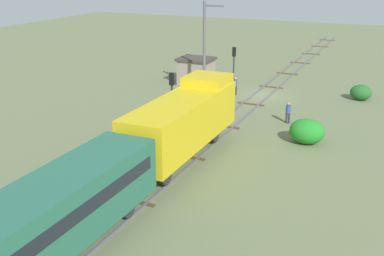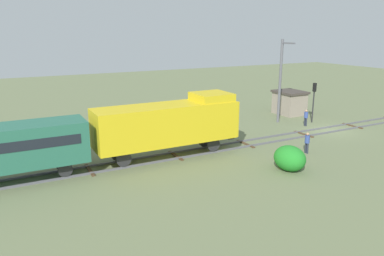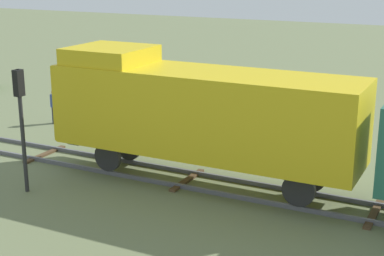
# 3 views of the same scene
# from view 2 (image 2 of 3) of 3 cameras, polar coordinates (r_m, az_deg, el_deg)

# --- Properties ---
(ground_plane) EXTENTS (120.40, 120.40, 0.00)m
(ground_plane) POSITION_cam_2_polar(r_m,az_deg,el_deg) (39.20, 20.16, -0.33)
(ground_plane) COLOR #66704C
(railway_track) EXTENTS (2.40, 80.26, 0.16)m
(railway_track) POSITION_cam_2_polar(r_m,az_deg,el_deg) (39.18, 20.17, -0.22)
(railway_track) COLOR #595960
(railway_track) RESTS_ON ground
(locomotive) EXTENTS (2.90, 11.60, 4.60)m
(locomotive) POSITION_cam_2_polar(r_m,az_deg,el_deg) (28.37, -3.41, 0.84)
(locomotive) COLOR gold
(locomotive) RESTS_ON railway_track
(traffic_signal_near) EXTENTS (0.32, 0.34, 4.23)m
(traffic_signal_near) POSITION_cam_2_polar(r_m,az_deg,el_deg) (41.38, 18.10, 4.77)
(traffic_signal_near) COLOR #262628
(traffic_signal_near) RESTS_ON ground
(traffic_signal_mid) EXTENTS (0.32, 0.34, 4.33)m
(traffic_signal_mid) POSITION_cam_2_polar(r_m,az_deg,el_deg) (33.54, 2.06, 3.43)
(traffic_signal_mid) COLOR #262628
(traffic_signal_mid) RESTS_ON ground
(worker_near_track) EXTENTS (0.38, 0.38, 1.70)m
(worker_near_track) POSITION_cam_2_polar(r_m,az_deg,el_deg) (39.99, 16.97, 1.69)
(worker_near_track) COLOR #262B38
(worker_near_track) RESTS_ON ground
(worker_by_signal) EXTENTS (0.38, 0.38, 1.70)m
(worker_by_signal) POSITION_cam_2_polar(r_m,az_deg,el_deg) (31.13, 17.14, -1.93)
(worker_by_signal) COLOR #262B38
(worker_by_signal) RESTS_ON ground
(catenary_mast) EXTENTS (1.94, 0.28, 8.69)m
(catenary_mast) POSITION_cam_2_polar(r_m,az_deg,el_deg) (40.24, 13.35, 7.23)
(catenary_mast) COLOR #595960
(catenary_mast) RESTS_ON ground
(relay_hut) EXTENTS (3.50, 2.90, 2.74)m
(relay_hut) POSITION_cam_2_polar(r_m,az_deg,el_deg) (45.12, 14.63, 3.80)
(relay_hut) COLOR gray
(relay_hut) RESTS_ON ground
(bush_near) EXTENTS (2.44, 2.00, 1.78)m
(bush_near) POSITION_cam_2_polar(r_m,az_deg,el_deg) (27.05, 14.66, -4.48)
(bush_near) COLOR #218026
(bush_near) RESTS_ON ground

